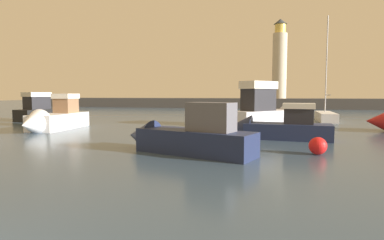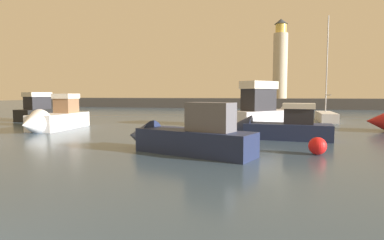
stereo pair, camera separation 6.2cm
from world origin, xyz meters
TOP-DOWN VIEW (x-y plane):
  - ground_plane at (0.00, 31.97)m, footprint 220.00×220.00m
  - breakwater at (0.00, 63.94)m, footprint 92.15×5.85m
  - lighthouse at (7.84, 63.94)m, footprint 2.79×2.79m
  - motorboat_1 at (6.07, 27.64)m, footprint 7.43×8.43m
  - motorboat_2 at (1.87, 12.45)m, footprint 7.39×4.07m
  - motorboat_3 at (6.26, 18.71)m, footprint 6.90×2.50m
  - motorboat_4 at (-11.04, 19.88)m, footprint 2.59×7.66m
  - motorboat_5 at (-17.91, 29.08)m, footprint 4.09×8.29m
  - sailboat_moored at (11.90, 34.02)m, footprint 1.81×6.64m
  - mooring_buoy at (8.29, 13.44)m, footprint 0.85×0.85m

SIDE VIEW (x-z plane):
  - ground_plane at x=0.00m, z-range 0.00..0.00m
  - mooring_buoy at x=8.29m, z-range 0.00..0.85m
  - sailboat_moored at x=11.90m, z-range -5.05..6.18m
  - motorboat_3 at x=6.26m, z-range -0.65..2.06m
  - motorboat_2 at x=1.87m, z-range -0.58..2.16m
  - motorboat_4 at x=-11.04m, z-range -0.77..2.52m
  - motorboat_5 at x=-17.91m, z-range -0.83..2.70m
  - breakwater at x=0.00m, z-range 0.00..2.01m
  - motorboat_1 at x=6.07m, z-range -0.88..3.46m
  - lighthouse at x=7.84m, z-range 1.60..17.17m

